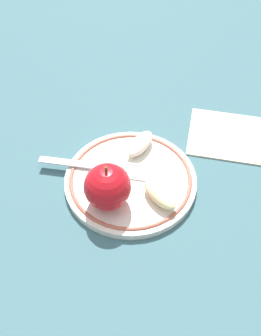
{
  "coord_description": "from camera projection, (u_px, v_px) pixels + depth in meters",
  "views": [
    {
      "loc": [
        -0.34,
        -0.06,
        0.45
      ],
      "look_at": [
        0.01,
        0.01,
        0.03
      ],
      "focal_mm": 40.0,
      "sensor_mm": 36.0,
      "label": 1
    }
  ],
  "objects": [
    {
      "name": "apple_slice_front",
      "position": [
        160.0,
        195.0,
        0.53
      ],
      "size": [
        0.06,
        0.06,
        0.02
      ],
      "primitive_type": "ellipsoid",
      "rotation": [
        0.0,
        0.0,
        3.99
      ],
      "color": "beige",
      "rests_on": "plate"
    },
    {
      "name": "fork",
      "position": [
        90.0,
        165.0,
        0.57
      ],
      "size": [
        0.03,
        0.17,
        0.0
      ],
      "rotation": [
        0.0,
        0.0,
        4.75
      ],
      "color": "silver",
      "rests_on": "plate"
    },
    {
      "name": "apple_slice_back",
      "position": [
        140.0,
        144.0,
        0.59
      ],
      "size": [
        0.07,
        0.05,
        0.02
      ],
      "primitive_type": "ellipsoid",
      "rotation": [
        0.0,
        0.0,
        5.9
      ],
      "color": "#F6E7CE",
      "rests_on": "plate"
    },
    {
      "name": "apple_red_whole",
      "position": [
        107.0,
        187.0,
        0.51
      ],
      "size": [
        0.07,
        0.07,
        0.07
      ],
      "color": "red",
      "rests_on": "plate"
    },
    {
      "name": "ground_plane",
      "position": [
        135.0,
        190.0,
        0.56
      ],
      "size": [
        2.0,
        2.0,
        0.0
      ],
      "primitive_type": "plane",
      "color": "#35575F"
    },
    {
      "name": "plate",
      "position": [
        130.0,
        180.0,
        0.57
      ],
      "size": [
        0.2,
        0.2,
        0.01
      ],
      "color": "silver",
      "rests_on": "ground_plane"
    },
    {
      "name": "napkin_folded",
      "position": [
        228.0,
        135.0,
        0.64
      ],
      "size": [
        0.12,
        0.13,
        0.01
      ],
      "primitive_type": "cube",
      "rotation": [
        0.0,
        0.0,
        -0.02
      ],
      "color": "beige",
      "rests_on": "ground_plane"
    }
  ]
}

